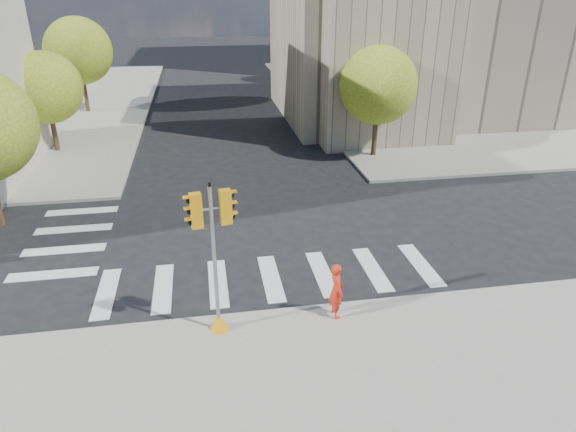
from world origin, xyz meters
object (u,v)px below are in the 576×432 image
(photographer, at_px, (336,290))
(lamp_near, at_px, (365,64))
(traffic_signal, at_px, (215,272))
(lamp_far, at_px, (315,40))

(photographer, bearing_deg, lamp_near, -25.86)
(traffic_signal, xyz_separation_m, photographer, (3.45, 0.10, -1.03))
(traffic_signal, bearing_deg, photographer, -7.86)
(lamp_near, distance_m, traffic_signal, 21.35)
(traffic_signal, bearing_deg, lamp_near, 52.45)
(lamp_far, bearing_deg, photographer, -101.32)
(lamp_near, height_order, lamp_far, same)
(lamp_far, bearing_deg, traffic_signal, -106.97)
(lamp_far, relative_size, photographer, 4.67)
(lamp_near, xyz_separation_m, traffic_signal, (-9.98, -18.71, -2.53))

